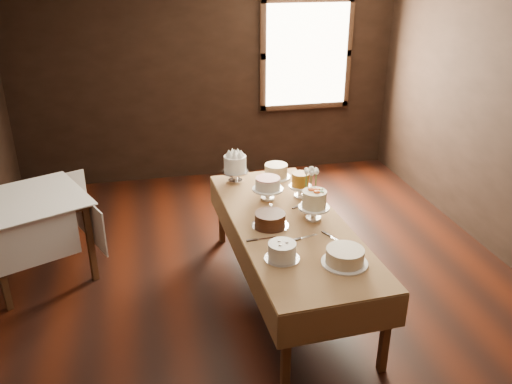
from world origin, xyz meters
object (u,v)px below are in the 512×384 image
object	(u,v)px
side_table	(29,208)
cake_swirl	(282,252)
cake_server_d	(306,204)
cake_caramel	(300,186)
cake_cream	(345,257)
cake_server_a	(309,236)
cake_meringue	(235,170)
cake_server_b	(337,240)
cake_speckled	(276,171)
flower_vase	(310,197)
cake_lattice	(268,190)
display_table	(289,228)
cake_chocolate	(270,220)
cake_server_c	(271,207)
cake_flowers	(314,207)
cake_server_e	(266,238)

from	to	relation	value
side_table	cake_swirl	size ratio (longest dim) A/B	4.70
cake_server_d	cake_caramel	bearing A→B (deg)	65.53
cake_cream	cake_server_a	distance (m)	0.46
cake_swirl	cake_server_a	world-z (taller)	cake_swirl
cake_meringue	cake_server_b	distance (m)	1.46
cake_speckled	cake_server_a	size ratio (longest dim) A/B	1.23
cake_server_d	flower_vase	world-z (taller)	flower_vase
cake_lattice	cake_caramel	size ratio (longest dim) A/B	1.31
display_table	cake_server_b	world-z (taller)	cake_server_b
cake_meringue	cake_chocolate	xyz separation A→B (m)	(0.11, -1.00, -0.07)
cake_server_c	cake_caramel	bearing A→B (deg)	-52.94
flower_vase	display_table	bearing A→B (deg)	-133.41
display_table	cake_chocolate	bearing A→B (deg)	-168.45
cake_meringue	cake_speckled	bearing A→B (deg)	2.14
cake_server_b	cake_cream	bearing A→B (deg)	-35.58
cake_meringue	flower_vase	size ratio (longest dim) A/B	2.14
side_table	display_table	bearing A→B (deg)	-20.31
display_table	flower_vase	bearing A→B (deg)	46.59
side_table	cake_lattice	size ratio (longest dim) A/B	3.86
cake_meringue	cake_server_d	size ratio (longest dim) A/B	1.29
cake_cream	cake_server_a	world-z (taller)	cake_cream
side_table	cake_meringue	size ratio (longest dim) A/B	4.03
cake_cream	cake_server_d	world-z (taller)	cake_cream
cake_caramel	cake_cream	distance (m)	1.20
cake_lattice	cake_flowers	xyz separation A→B (m)	(0.29, -0.48, 0.02)
flower_vase	cake_cream	bearing A→B (deg)	-93.68
cake_lattice	cake_cream	bearing A→B (deg)	-76.71
cake_caramel	cake_server_c	world-z (taller)	cake_caramel
cake_server_c	flower_vase	xyz separation A→B (m)	(0.36, -0.02, 0.07)
cake_server_c	flower_vase	world-z (taller)	flower_vase
cake_chocolate	cake_server_d	size ratio (longest dim) A/B	1.34
cake_swirl	cake_server_d	size ratio (longest dim) A/B	1.11
cake_meringue	cake_server_c	size ratio (longest dim) A/B	1.29
cake_lattice	cake_caramel	world-z (taller)	cake_caramel
cake_chocolate	cake_server_b	distance (m)	0.58
cake_server_b	cake_server_e	xyz separation A→B (m)	(-0.54, 0.14, 0.00)
side_table	cake_speckled	size ratio (longest dim) A/B	4.23
display_table	cake_server_a	world-z (taller)	cake_server_a
display_table	cake_server_e	size ratio (longest dim) A/B	9.94
cake_flowers	cake_caramel	bearing A→B (deg)	87.24
cake_server_e	flower_vase	world-z (taller)	flower_vase
cake_meringue	display_table	bearing A→B (deg)	-73.67
cake_server_e	flower_vase	xyz separation A→B (m)	(0.54, 0.53, 0.07)
cake_chocolate	cake_server_e	xyz separation A→B (m)	(-0.08, -0.20, -0.05)
cake_server_b	cake_server_a	bearing A→B (deg)	-141.50
side_table	cake_server_c	bearing A→B (deg)	-13.26
cake_server_c	side_table	bearing A→B (deg)	86.20
cake_meringue	cake_lattice	xyz separation A→B (m)	(0.22, -0.48, -0.03)
cake_lattice	cake_server_a	size ratio (longest dim) A/B	1.35
cake_server_b	cake_flowers	bearing A→B (deg)	164.99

